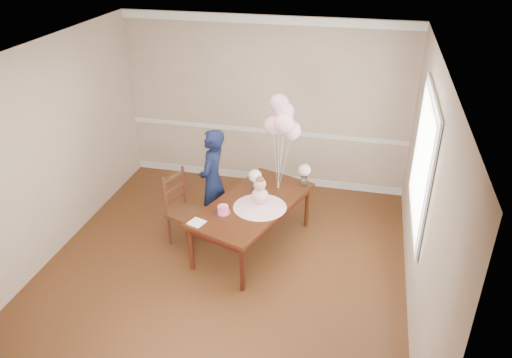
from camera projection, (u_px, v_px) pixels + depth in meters
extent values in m
cube|color=#391E0E|center=(222.00, 271.00, 6.28)|extent=(4.50, 5.00, 0.00)
cube|color=white|center=(213.00, 58.00, 5.01)|extent=(4.50, 5.00, 0.02)
cube|color=tan|center=(265.00, 104.00, 7.79)|extent=(4.50, 0.02, 2.70)
cube|color=tan|center=(114.00, 338.00, 3.50)|extent=(4.50, 0.02, 2.70)
cube|color=tan|center=(42.00, 157.00, 6.10)|extent=(0.02, 5.00, 2.70)
cube|color=tan|center=(425.00, 199.00, 5.20)|extent=(0.02, 5.00, 2.70)
cube|color=silver|center=(265.00, 131.00, 8.00)|extent=(4.50, 0.02, 0.07)
cube|color=white|center=(266.00, 20.00, 7.18)|extent=(4.50, 0.02, 0.12)
cube|color=silver|center=(264.00, 177.00, 8.39)|extent=(4.50, 0.02, 0.12)
cube|color=silver|center=(423.00, 161.00, 5.54)|extent=(0.02, 1.66, 1.56)
cube|color=silver|center=(421.00, 161.00, 5.54)|extent=(0.01, 1.50, 1.40)
cube|color=black|center=(253.00, 204.00, 6.46)|extent=(1.44, 2.00, 0.05)
cube|color=black|center=(253.00, 209.00, 6.49)|extent=(1.33, 1.88, 0.09)
cylinder|color=black|center=(191.00, 248.00, 6.18)|extent=(0.08, 0.08, 0.63)
cylinder|color=black|center=(242.00, 269.00, 5.82)|extent=(0.08, 0.08, 0.63)
cylinder|color=black|center=(261.00, 192.00, 7.42)|extent=(0.08, 0.08, 0.63)
cylinder|color=black|center=(307.00, 206.00, 7.06)|extent=(0.08, 0.08, 0.63)
cone|color=#F5B5CA|center=(260.00, 204.00, 6.33)|extent=(0.87, 0.87, 0.09)
sphere|color=pink|center=(260.00, 196.00, 6.28)|extent=(0.22, 0.22, 0.22)
sphere|color=tan|center=(260.00, 184.00, 6.20)|extent=(0.15, 0.15, 0.15)
sphere|color=brown|center=(260.00, 180.00, 6.17)|extent=(0.11, 0.11, 0.11)
cylinder|color=silver|center=(223.00, 212.00, 6.23)|extent=(0.25, 0.25, 0.01)
cylinder|color=#E8498A|center=(223.00, 209.00, 6.21)|extent=(0.17, 0.17, 0.09)
sphere|color=white|center=(223.00, 205.00, 6.18)|extent=(0.03, 0.03, 0.03)
sphere|color=white|center=(226.00, 205.00, 6.18)|extent=(0.03, 0.03, 0.03)
cylinder|color=silver|center=(255.00, 186.00, 6.68)|extent=(0.11, 0.11, 0.14)
sphere|color=#F8D0D8|center=(255.00, 176.00, 6.61)|extent=(0.17, 0.17, 0.17)
cylinder|color=silver|center=(304.00, 181.00, 6.83)|extent=(0.11, 0.11, 0.14)
sphere|color=beige|center=(304.00, 170.00, 6.75)|extent=(0.17, 0.17, 0.17)
cube|color=white|center=(197.00, 223.00, 6.02)|extent=(0.23, 0.23, 0.01)
cylinder|color=#B8B8BD|center=(278.00, 188.00, 6.77)|extent=(0.05, 0.05, 0.02)
sphere|color=#E2A0AD|center=(273.00, 126.00, 6.40)|extent=(0.25, 0.25, 0.25)
sphere|color=#FFB4CF|center=(284.00, 123.00, 6.23)|extent=(0.25, 0.25, 0.25)
sphere|color=#E9A5C8|center=(285.00, 112.00, 6.33)|extent=(0.25, 0.25, 0.25)
sphere|color=#D798B1|center=(279.00, 103.00, 6.34)|extent=(0.25, 0.25, 0.25)
sphere|color=#EEA9C8|center=(291.00, 131.00, 6.36)|extent=(0.25, 0.25, 0.25)
cylinder|color=white|center=(276.00, 162.00, 6.62)|extent=(0.08, 0.03, 0.75)
cylinder|color=white|center=(281.00, 161.00, 6.54)|extent=(0.07, 0.08, 0.84)
cylinder|color=white|center=(281.00, 156.00, 6.58)|extent=(0.05, 0.08, 0.93)
cylinder|color=white|center=(278.00, 152.00, 6.59)|extent=(0.04, 0.11, 1.02)
cylinder|color=white|center=(284.00, 165.00, 6.60)|extent=(0.14, 0.02, 0.70)
cube|color=#351D0E|center=(188.00, 214.00, 6.63)|extent=(0.57, 0.57, 0.05)
cylinder|color=#3B1810|center=(170.00, 231.00, 6.70)|extent=(0.05, 0.05, 0.43)
cylinder|color=#361E0E|center=(190.00, 239.00, 6.52)|extent=(0.05, 0.05, 0.43)
cylinder|color=#3C1610|center=(187.00, 218.00, 6.96)|extent=(0.05, 0.05, 0.43)
cylinder|color=#3C1C10|center=(208.00, 227.00, 6.78)|extent=(0.05, 0.05, 0.43)
cylinder|color=#3C1910|center=(165.00, 196.00, 6.46)|extent=(0.05, 0.05, 0.56)
cylinder|color=#3C1710|center=(184.00, 185.00, 6.73)|extent=(0.05, 0.05, 0.56)
cube|color=#32170D|center=(175.00, 198.00, 6.65)|extent=(0.17, 0.39, 0.05)
cube|color=#3D1810|center=(174.00, 188.00, 6.57)|extent=(0.17, 0.39, 0.05)
cube|color=#38200F|center=(173.00, 177.00, 6.50)|extent=(0.17, 0.39, 0.05)
imported|color=black|center=(213.00, 181.00, 6.82)|extent=(0.39, 0.56, 1.50)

